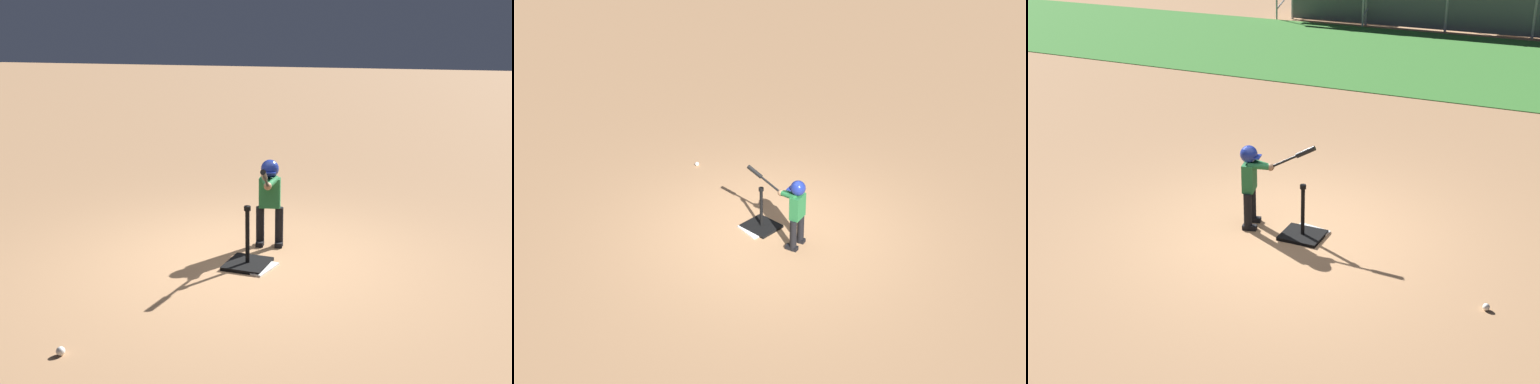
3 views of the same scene
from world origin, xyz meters
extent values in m
plane|color=#AD7F56|center=(0.00, 0.00, 0.00)|extent=(90.00, 90.00, 0.00)
cube|color=white|center=(0.22, 0.14, 0.01)|extent=(0.51, 0.51, 0.02)
cube|color=black|center=(0.20, 0.06, 0.02)|extent=(0.51, 0.46, 0.04)
cylinder|color=black|center=(0.20, 0.06, 0.34)|extent=(0.05, 0.05, 0.61)
cylinder|color=black|center=(0.20, 0.06, 0.67)|extent=(0.08, 0.08, 0.05)
cylinder|color=black|center=(-0.56, 0.19, 0.25)|extent=(0.12, 0.12, 0.49)
cube|color=black|center=(-0.54, 0.19, 0.03)|extent=(0.20, 0.13, 0.06)
cylinder|color=black|center=(-0.51, -0.04, 0.25)|extent=(0.12, 0.12, 0.49)
cube|color=black|center=(-0.49, -0.04, 0.03)|extent=(0.20, 0.13, 0.06)
cube|color=#236B38|center=(-0.53, 0.07, 0.67)|extent=(0.20, 0.28, 0.36)
sphere|color=#936B4C|center=(-0.53, 0.07, 0.96)|extent=(0.19, 0.19, 0.19)
sphere|color=navy|center=(-0.53, 0.07, 0.97)|extent=(0.22, 0.22, 0.22)
cube|color=navy|center=(-0.45, 0.09, 0.95)|extent=(0.15, 0.18, 0.01)
cylinder|color=#236B38|center=(-0.41, 0.15, 0.84)|extent=(0.30, 0.09, 0.11)
cylinder|color=#236B38|center=(-0.39, 0.07, 0.84)|extent=(0.29, 0.21, 0.11)
sphere|color=#936B4C|center=(-0.27, 0.14, 0.82)|extent=(0.09, 0.09, 0.09)
cylinder|color=black|center=(-0.01, 0.20, 0.96)|extent=(0.54, 0.16, 0.31)
cylinder|color=black|center=(0.15, 0.24, 1.05)|extent=(0.26, 0.12, 0.17)
cylinder|color=black|center=(-0.29, 0.13, 0.81)|extent=(0.05, 0.06, 0.05)
sphere|color=white|center=(2.57, -0.65, 0.04)|extent=(0.07, 0.07, 0.07)
camera|label=1|loc=(6.12, 2.35, 2.50)|focal=42.00mm
camera|label=2|loc=(-5.31, 5.69, 4.99)|focal=42.00mm
camera|label=3|loc=(3.30, -7.17, 4.06)|focal=50.00mm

